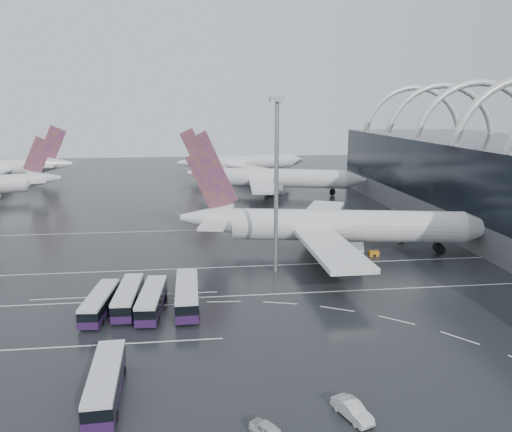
{
  "coord_description": "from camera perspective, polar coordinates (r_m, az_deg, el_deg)",
  "views": [
    {
      "loc": [
        -12.64,
        -73.53,
        28.52
      ],
      "look_at": [
        -1.24,
        22.15,
        7.0
      ],
      "focal_mm": 35.0,
      "sensor_mm": 36.0,
      "label": 1
    }
  ],
  "objects": [
    {
      "name": "lane_marking_far",
      "position": [
        117.73,
        -0.43,
        -1.43
      ],
      "size": [
        120.0,
        0.25,
        0.01
      ],
      "primitive_type": "cube",
      "color": "silver",
      "rests_on": "ground"
    },
    {
      "name": "bus_row_far_b",
      "position": [
        54.12,
        -16.82,
        -17.7
      ],
      "size": [
        3.46,
        12.7,
        3.1
      ],
      "rotation": [
        0.0,
        0.0,
        1.62
      ],
      "color": "#25123A",
      "rests_on": "ground"
    },
    {
      "name": "bus_row_near_a",
      "position": [
        73.71,
        -17.4,
        -9.42
      ],
      "size": [
        3.77,
        12.19,
        2.95
      ],
      "rotation": [
        0.0,
        0.0,
        1.48
      ],
      "color": "#25123A",
      "rests_on": "ground"
    },
    {
      "name": "lane_marking_mid",
      "position": [
        91.03,
        1.54,
        -5.67
      ],
      "size": [
        120.0,
        0.25,
        0.01
      ],
      "primitive_type": "cube",
      "color": "silver",
      "rests_on": "ground"
    },
    {
      "name": "gse_cart_belly_d",
      "position": [
        110.03,
        16.24,
        -2.67
      ],
      "size": [
        1.9,
        1.12,
        1.04
      ],
      "primitive_type": "cube",
      "color": "slate",
      "rests_on": "ground"
    },
    {
      "name": "airliner_gate_c",
      "position": [
        207.44,
        -1.74,
        6.05
      ],
      "size": [
        54.72,
        49.72,
        19.7
      ],
      "rotation": [
        0.0,
        0.0,
        0.25
      ],
      "color": "silver",
      "rests_on": "ground"
    },
    {
      "name": "bus_row_near_b",
      "position": [
        74.44,
        -14.4,
        -8.95
      ],
      "size": [
        3.29,
        12.56,
        3.07
      ],
      "rotation": [
        0.0,
        0.0,
        1.54
      ],
      "color": "#25123A",
      "rests_on": "ground"
    },
    {
      "name": "van_curve_b",
      "position": [
        47.26,
        1.58,
        -23.47
      ],
      "size": [
        3.84,
        4.27,
        1.4
      ],
      "primitive_type": "imported",
      "rotation": [
        0.0,
        0.0,
        0.66
      ],
      "color": "silver",
      "rests_on": "ground"
    },
    {
      "name": "van_curve_c",
      "position": [
        50.6,
        10.95,
        -20.92
      ],
      "size": [
        3.26,
        4.95,
        1.54
      ],
      "primitive_type": "imported",
      "rotation": [
        0.0,
        0.0,
        0.38
      ],
      "color": "silver",
      "rests_on": "ground"
    },
    {
      "name": "bus_row_near_c",
      "position": [
        72.7,
        -11.83,
        -9.34
      ],
      "size": [
        3.62,
        12.76,
        3.1
      ],
      "rotation": [
        0.0,
        0.0,
        1.51
      ],
      "color": "#25123A",
      "rests_on": "ground"
    },
    {
      "name": "airliner_gate_b",
      "position": [
        163.06,
        1.78,
        4.32
      ],
      "size": [
        57.78,
        51.23,
        20.36
      ],
      "rotation": [
        0.0,
        0.0,
        -0.28
      ],
      "color": "silver",
      "rests_on": "ground"
    },
    {
      "name": "gse_cart_belly_c",
      "position": [
        96.08,
        7.59,
        -4.41
      ],
      "size": [
        2.23,
        1.32,
        1.22
      ],
      "primitive_type": "cube",
      "color": "#C67C1A",
      "rests_on": "ground"
    },
    {
      "name": "bus_bay_line_south",
      "position": [
        65.2,
        -16.6,
        -13.91
      ],
      "size": [
        28.0,
        0.25,
        0.01
      ],
      "primitive_type": "cube",
      "color": "silver",
      "rests_on": "ground"
    },
    {
      "name": "bus_bay_line_north",
      "position": [
        79.67,
        -14.7,
        -8.81
      ],
      "size": [
        28.0,
        0.25,
        0.01
      ],
      "primitive_type": "cube",
      "color": "silver",
      "rests_on": "ground"
    },
    {
      "name": "jet_remote_far",
      "position": [
        209.46,
        -26.53,
        4.95
      ],
      "size": [
        48.71,
        39.24,
        21.23
      ],
      "rotation": [
        0.0,
        0.0,
        3.21
      ],
      "color": "silver",
      "rests_on": "ground"
    },
    {
      "name": "ground",
      "position": [
        79.87,
        2.79,
        -8.35
      ],
      "size": [
        420.0,
        420.0,
        0.0
      ],
      "primitive_type": "plane",
      "color": "black",
      "rests_on": "ground"
    },
    {
      "name": "bus_row_near_d",
      "position": [
        73.24,
        -7.88,
        -8.87
      ],
      "size": [
        3.45,
        13.9,
        3.41
      ],
      "rotation": [
        0.0,
        0.0,
        1.58
      ],
      "color": "#25123A",
      "rests_on": "ground"
    },
    {
      "name": "floodlight_mast",
      "position": [
        83.91,
        2.36,
        5.91
      ],
      "size": [
        2.29,
        2.29,
        29.84
      ],
      "color": "gray",
      "rests_on": "ground"
    },
    {
      "name": "lane_marking_near",
      "position": [
        78.03,
        3.04,
        -8.86
      ],
      "size": [
        120.0,
        0.25,
        0.01
      ],
      "primitive_type": "cube",
      "color": "silver",
      "rests_on": "ground"
    },
    {
      "name": "airliner_main",
      "position": [
        98.88,
        8.51,
        -1.17
      ],
      "size": [
        61.62,
        53.29,
        20.94
      ],
      "rotation": [
        0.0,
        0.0,
        -0.19
      ],
      "color": "silver",
      "rests_on": "ground"
    },
    {
      "name": "gse_cart_belly_a",
      "position": [
        99.14,
        13.3,
        -4.17
      ],
      "size": [
        1.87,
        1.11,
        1.02
      ],
      "primitive_type": "cube",
      "color": "#C67C1A",
      "rests_on": "ground"
    }
  ]
}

